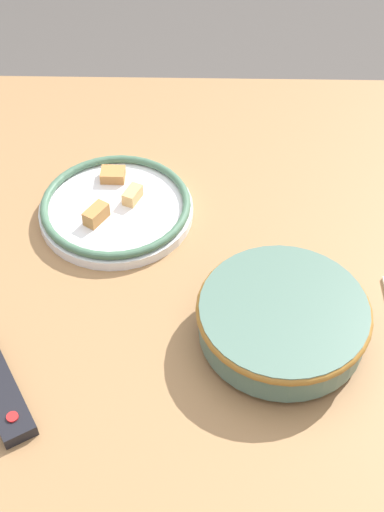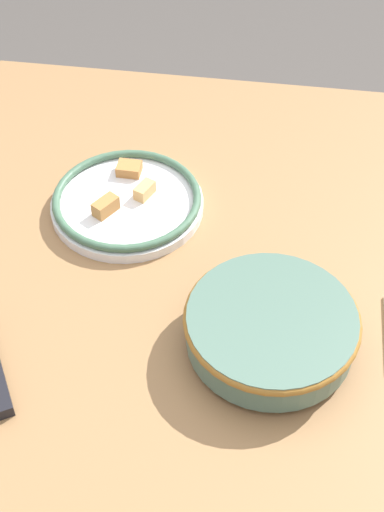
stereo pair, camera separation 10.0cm
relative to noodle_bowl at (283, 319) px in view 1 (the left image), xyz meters
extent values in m
cube|color=olive|center=(0.03, 0.14, -0.06)|extent=(1.31, 1.01, 0.04)
cylinder|color=olive|center=(0.62, -0.29, -0.44)|extent=(0.06, 0.06, 0.71)
cylinder|color=olive|center=(0.62, 0.58, -0.44)|extent=(0.06, 0.06, 0.71)
cylinder|color=#4C6B5B|center=(0.00, 0.00, -0.04)|extent=(0.11, 0.11, 0.01)
cylinder|color=#4C6B5B|center=(0.00, 0.00, 0.00)|extent=(0.24, 0.24, 0.06)
cylinder|color=#C67A33|center=(0.00, 0.00, 0.00)|extent=(0.22, 0.22, 0.05)
torus|color=#936023|center=(0.00, 0.00, 0.02)|extent=(0.25, 0.25, 0.01)
cylinder|color=white|center=(0.26, 0.27, -0.03)|extent=(0.26, 0.26, 0.02)
torus|color=#42664C|center=(0.26, 0.27, -0.02)|extent=(0.26, 0.26, 0.01)
cube|color=tan|center=(0.28, 0.24, -0.01)|extent=(0.05, 0.04, 0.02)
cube|color=#B2753D|center=(0.33, 0.28, -0.01)|extent=(0.03, 0.04, 0.02)
cube|color=#B2753D|center=(0.22, 0.30, -0.01)|extent=(0.05, 0.04, 0.03)
cylinder|color=red|center=(-0.16, 0.36, -0.02)|extent=(0.02, 0.02, 0.00)
camera|label=1|loc=(-0.64, 0.12, 0.81)|focal=50.00mm
camera|label=2|loc=(-0.63, 0.02, 0.81)|focal=50.00mm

